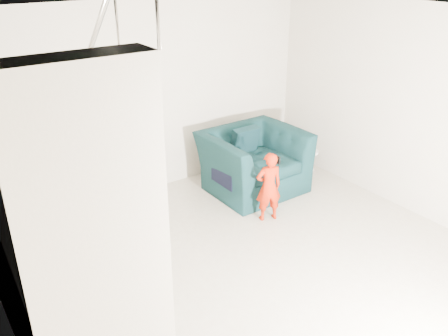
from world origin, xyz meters
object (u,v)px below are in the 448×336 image
at_px(toddler, 269,187).
at_px(staircase, 62,244).
at_px(armchair, 254,161).
at_px(side_table, 307,157).

bearing_deg(toddler, staircase, 28.83).
height_order(armchair, toddler, toddler).
bearing_deg(side_table, armchair, -179.21).
relative_size(toddler, staircase, 0.26).
relative_size(armchair, side_table, 3.95).
xyz_separation_m(armchair, side_table, (1.11, 0.02, -0.21)).
height_order(toddler, staircase, staircase).
bearing_deg(staircase, side_table, 17.48).
height_order(armchair, side_table, armchair).
relative_size(side_table, staircase, 0.09).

